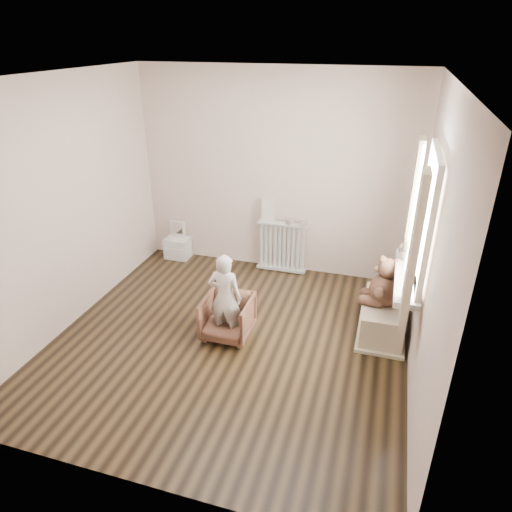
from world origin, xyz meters
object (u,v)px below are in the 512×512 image
(radiator, at_px, (282,244))
(toy_bench, at_px, (383,317))
(plush_cat, at_px, (408,249))
(teddy_bear, at_px, (387,280))
(toy_vanity, at_px, (177,240))
(armchair, at_px, (228,317))
(child, at_px, (225,297))

(radiator, height_order, toy_bench, radiator)
(plush_cat, bearing_deg, teddy_bear, -163.13)
(toy_bench, xyz_separation_m, plush_cat, (0.14, 0.04, 0.80))
(toy_vanity, bearing_deg, armchair, -49.76)
(teddy_bear, bearing_deg, toy_bench, 70.49)
(plush_cat, bearing_deg, toy_vanity, 153.90)
(child, bearing_deg, toy_bench, -160.22)
(radiator, relative_size, child, 0.73)
(toy_vanity, xyz_separation_m, toy_bench, (2.90, -1.05, -0.08))
(radiator, bearing_deg, toy_vanity, -178.87)
(toy_vanity, bearing_deg, teddy_bear, -20.53)
(child, height_order, plush_cat, plush_cat)
(radiator, height_order, plush_cat, plush_cat)
(toy_bench, height_order, teddy_bear, teddy_bear)
(radiator, xyz_separation_m, teddy_bear, (1.37, -1.11, 0.28))
(toy_vanity, height_order, teddy_bear, teddy_bear)
(child, relative_size, toy_bench, 1.20)
(armchair, relative_size, child, 0.53)
(armchair, bearing_deg, toy_vanity, 129.91)
(armchair, bearing_deg, toy_bench, 18.15)
(armchair, distance_m, child, 0.28)
(armchair, height_order, toy_bench, armchair)
(toy_vanity, xyz_separation_m, plush_cat, (3.04, -1.01, 0.72))
(radiator, xyz_separation_m, toy_bench, (1.38, -1.08, -0.19))
(child, distance_m, teddy_bear, 1.66)
(toy_vanity, distance_m, teddy_bear, 3.11)
(radiator, relative_size, plush_cat, 2.41)
(toy_bench, distance_m, teddy_bear, 0.47)
(armchair, height_order, plush_cat, plush_cat)
(child, relative_size, plush_cat, 3.33)
(toy_bench, xyz_separation_m, teddy_bear, (-0.01, -0.03, 0.47))
(toy_bench, relative_size, teddy_bear, 1.51)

